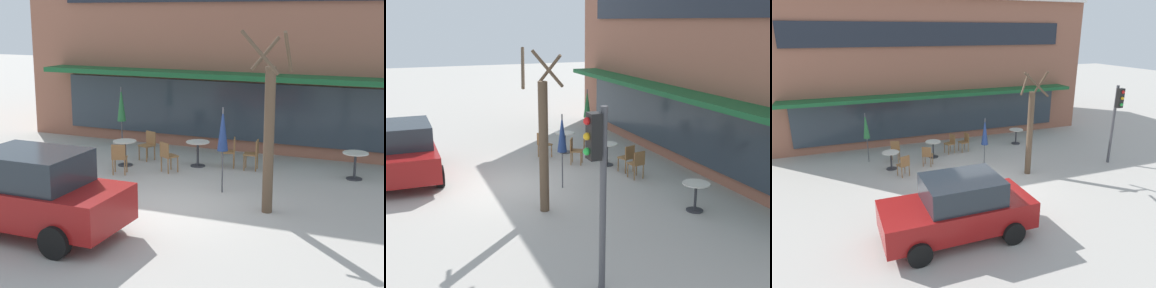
% 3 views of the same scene
% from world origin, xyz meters
% --- Properties ---
extents(ground_plane, '(80.00, 80.00, 0.00)m').
position_xyz_m(ground_plane, '(0.00, 0.00, 0.00)').
color(ground_plane, '#ADA8A0').
extents(cafe_table_near_wall, '(0.70, 0.70, 0.76)m').
position_xyz_m(cafe_table_near_wall, '(-2.93, 2.90, 0.52)').
color(cafe_table_near_wall, '#333338').
rests_on(cafe_table_near_wall, ground).
extents(cafe_table_streetside, '(0.70, 0.70, 0.76)m').
position_xyz_m(cafe_table_streetside, '(-0.88, 3.67, 0.52)').
color(cafe_table_streetside, '#333338').
rests_on(cafe_table_streetside, ground).
extents(cafe_table_by_tree, '(0.70, 0.70, 0.76)m').
position_xyz_m(cafe_table_by_tree, '(3.64, 4.08, 0.52)').
color(cafe_table_by_tree, '#333338').
rests_on(cafe_table_by_tree, ground).
extents(patio_umbrella_green_folded, '(0.28, 0.28, 2.20)m').
position_xyz_m(patio_umbrella_green_folded, '(-3.73, 4.12, 1.63)').
color(patio_umbrella_green_folded, '#4C4C51').
rests_on(patio_umbrella_green_folded, ground).
extents(patio_umbrella_cream_folded, '(0.28, 0.28, 2.20)m').
position_xyz_m(patio_umbrella_cream_folded, '(0.71, 1.50, 1.63)').
color(patio_umbrella_cream_folded, '#4C4C51').
rests_on(patio_umbrella_cream_folded, ground).
extents(cafe_chair_0, '(0.51, 0.51, 0.89)m').
position_xyz_m(cafe_chair_0, '(-2.57, 1.94, 0.53)').
color(cafe_chair_0, olive).
rests_on(cafe_chair_0, ground).
extents(cafe_chair_1, '(0.51, 0.51, 0.89)m').
position_xyz_m(cafe_chair_1, '(-2.61, 3.80, 0.53)').
color(cafe_chair_1, olive).
rests_on(cafe_chair_1, ground).
extents(cafe_chair_2, '(0.54, 0.54, 0.89)m').
position_xyz_m(cafe_chair_2, '(-1.42, 2.69, 0.53)').
color(cafe_chair_2, olive).
rests_on(cafe_chair_2, ground).
extents(cafe_chair_3, '(0.50, 0.50, 0.89)m').
position_xyz_m(cafe_chair_3, '(0.06, 3.96, 0.53)').
color(cafe_chair_3, olive).
rests_on(cafe_chair_3, ground).
extents(cafe_chair_4, '(0.46, 0.46, 0.89)m').
position_xyz_m(cafe_chair_4, '(0.77, 3.93, 0.53)').
color(cafe_chair_4, olive).
rests_on(cafe_chair_4, ground).
extents(parked_sedan, '(4.21, 2.04, 1.76)m').
position_xyz_m(parked_sedan, '(-1.97, -2.74, 0.88)').
color(parked_sedan, maroon).
rests_on(parked_sedan, ground).
extents(street_tree, '(1.04, 1.12, 4.15)m').
position_xyz_m(street_tree, '(2.19, 0.47, 1.87)').
color(street_tree, brown).
rests_on(street_tree, ground).
extents(traffic_light_pole, '(0.26, 0.44, 3.40)m').
position_xyz_m(traffic_light_pole, '(6.18, 0.21, 2.30)').
color(traffic_light_pole, '#47474C').
rests_on(traffic_light_pole, ground).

